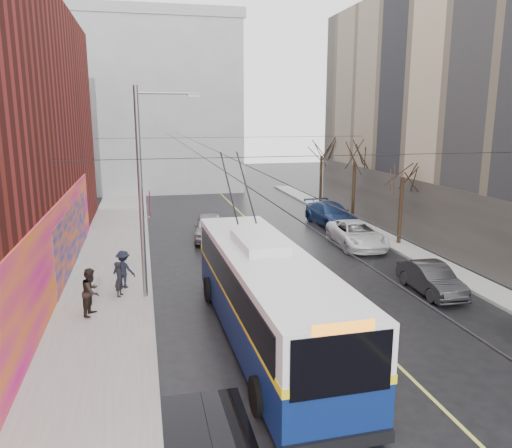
{
  "coord_description": "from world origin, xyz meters",
  "views": [
    {
      "loc": [
        -6.18,
        -11.04,
        7.82
      ],
      "look_at": [
        -1.43,
        9.8,
        3.16
      ],
      "focal_mm": 35.0,
      "sensor_mm": 36.0,
      "label": 1
    }
  ],
  "objects": [
    {
      "name": "lane_line",
      "position": [
        1.5,
        14.0,
        0.0
      ],
      "size": [
        0.12,
        50.0,
        0.01
      ],
      "primitive_type": "cube",
      "color": "#BFB74C",
      "rests_on": "ground"
    },
    {
      "name": "sidewalk_right",
      "position": [
        9.0,
        12.0,
        0.07
      ],
      "size": [
        2.0,
        60.0,
        0.15
      ],
      "primitive_type": "cube",
      "color": "gray",
      "rests_on": "ground"
    },
    {
      "name": "tree_mid",
      "position": [
        9.0,
        23.0,
        5.25
      ],
      "size": [
        3.2,
        3.2,
        6.68
      ],
      "color": "black",
      "rests_on": "ground"
    },
    {
      "name": "building_far",
      "position": [
        -6.0,
        44.99,
        9.02
      ],
      "size": [
        20.5,
        12.1,
        18.0
      ],
      "color": "gray",
      "rests_on": "ground"
    },
    {
      "name": "parked_car_c",
      "position": [
        6.34,
        16.29,
        0.76
      ],
      "size": [
        2.89,
        5.63,
        1.52
      ],
      "primitive_type": "imported",
      "rotation": [
        0.0,
        0.0,
        -0.07
      ],
      "color": "silver",
      "rests_on": "ground"
    },
    {
      "name": "pedestrian_c",
      "position": [
        -7.23,
        11.33,
        1.02
      ],
      "size": [
        1.29,
        1.12,
        1.73
      ],
      "primitive_type": "imported",
      "rotation": [
        0.0,
        0.0,
        2.61
      ],
      "color": "black",
      "rests_on": "sidewalk_left"
    },
    {
      "name": "tree_near",
      "position": [
        9.0,
        16.0,
        4.98
      ],
      "size": [
        3.2,
        3.2,
        6.4
      ],
      "color": "black",
      "rests_on": "ground"
    },
    {
      "name": "trolleybus",
      "position": [
        -2.16,
        4.91,
        1.73
      ],
      "size": [
        3.3,
        13.2,
        6.22
      ],
      "rotation": [
        0.0,
        0.0,
        0.02
      ],
      "color": "#0A1B51",
      "rests_on": "ground"
    },
    {
      "name": "ground",
      "position": [
        0.0,
        0.0,
        0.0
      ],
      "size": [
        140.0,
        140.0,
        0.0
      ],
      "primitive_type": "plane",
      "color": "black",
      "rests_on": "ground"
    },
    {
      "name": "following_car",
      "position": [
        -2.13,
        20.22,
        0.81
      ],
      "size": [
        2.55,
        4.98,
        1.62
      ],
      "primitive_type": "imported",
      "rotation": [
        0.0,
        0.0,
        -0.14
      ],
      "color": "#ACACB0",
      "rests_on": "ground"
    },
    {
      "name": "pigeons_flying",
      "position": [
        -1.88,
        10.71,
        7.29
      ],
      "size": [
        2.84,
        2.69,
        1.92
      ],
      "color": "slate"
    },
    {
      "name": "streetlight_pole",
      "position": [
        -6.14,
        10.0,
        4.85
      ],
      "size": [
        2.65,
        0.6,
        9.0
      ],
      "color": "slate",
      "rests_on": "ground"
    },
    {
      "name": "sidewalk_left",
      "position": [
        -8.0,
        12.0,
        0.07
      ],
      "size": [
        4.0,
        60.0,
        0.15
      ],
      "primitive_type": "cube",
      "color": "gray",
      "rests_on": "ground"
    },
    {
      "name": "parked_car_d",
      "position": [
        7.0,
        22.33,
        0.81
      ],
      "size": [
        2.73,
        5.77,
        1.62
      ],
      "primitive_type": "imported",
      "rotation": [
        0.0,
        0.0,
        0.08
      ],
      "color": "navy",
      "rests_on": "ground"
    },
    {
      "name": "parked_car_b",
      "position": [
        6.22,
        7.97,
        0.68
      ],
      "size": [
        1.58,
        4.15,
        1.35
      ],
      "primitive_type": "imported",
      "rotation": [
        0.0,
        0.0,
        -0.04
      ],
      "color": "#28282A",
      "rests_on": "ground"
    },
    {
      "name": "tree_far",
      "position": [
        9.0,
        30.0,
        5.14
      ],
      "size": [
        3.2,
        3.2,
        6.57
      ],
      "color": "black",
      "rests_on": "ground"
    },
    {
      "name": "puddle",
      "position": [
        -5.18,
        0.34,
        0.0
      ],
      "size": [
        2.84,
        3.35,
        0.01
      ],
      "primitive_type": "cube",
      "color": "black",
      "rests_on": "ground"
    },
    {
      "name": "pedestrian_b",
      "position": [
        -8.36,
        8.35,
        1.1
      ],
      "size": [
        0.97,
        1.1,
        1.9
      ],
      "primitive_type": "imported",
      "rotation": [
        0.0,
        0.0,
        1.26
      ],
      "color": "black",
      "rests_on": "sidewalk_left"
    },
    {
      "name": "pedestrian_a",
      "position": [
        -7.38,
        10.25,
        0.92
      ],
      "size": [
        0.51,
        0.64,
        1.54
      ],
      "primitive_type": "imported",
      "rotation": [
        0.0,
        0.0,
        1.28
      ],
      "color": "black",
      "rests_on": "sidewalk_left"
    },
    {
      "name": "catenary_wires",
      "position": [
        -2.54,
        14.77,
        6.25
      ],
      "size": [
        18.0,
        60.0,
        0.22
      ],
      "color": "black"
    }
  ]
}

